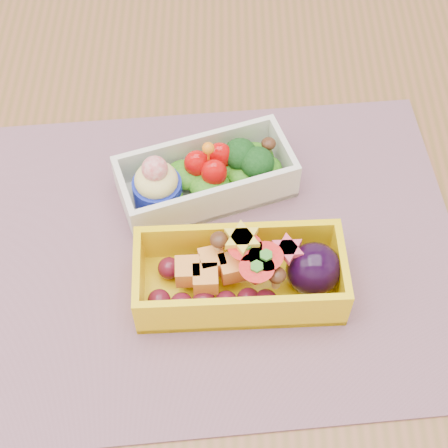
{
  "coord_description": "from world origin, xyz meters",
  "views": [
    {
      "loc": [
        0.01,
        -0.37,
        1.33
      ],
      "look_at": [
        0.01,
        -0.0,
        0.79
      ],
      "focal_mm": 55.79,
      "sensor_mm": 36.0,
      "label": 1
    }
  ],
  "objects_px": {
    "placemat": "(216,251)",
    "bento_white": "(205,177)",
    "table": "(213,294)",
    "bento_yellow": "(245,275)"
  },
  "relations": [
    {
      "from": "placemat",
      "to": "table",
      "type": "bearing_deg",
      "value": 125.84
    },
    {
      "from": "table",
      "to": "bento_yellow",
      "type": "relative_size",
      "value": 6.21
    },
    {
      "from": "table",
      "to": "bento_yellow",
      "type": "height_order",
      "value": "bento_yellow"
    },
    {
      "from": "table",
      "to": "bento_yellow",
      "type": "xyz_separation_m",
      "value": [
        0.03,
        -0.05,
        0.13
      ]
    },
    {
      "from": "table",
      "to": "placemat",
      "type": "xyz_separation_m",
      "value": [
        0.0,
        -0.01,
        0.1
      ]
    },
    {
      "from": "placemat",
      "to": "bento_yellow",
      "type": "xyz_separation_m",
      "value": [
        0.03,
        -0.04,
        0.03
      ]
    },
    {
      "from": "bento_white",
      "to": "bento_yellow",
      "type": "relative_size",
      "value": 0.98
    },
    {
      "from": "bento_yellow",
      "to": "placemat",
      "type": "bearing_deg",
      "value": 118.02
    },
    {
      "from": "placemat",
      "to": "bento_white",
      "type": "height_order",
      "value": "bento_white"
    },
    {
      "from": "table",
      "to": "bento_yellow",
      "type": "distance_m",
      "value": 0.14
    }
  ]
}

